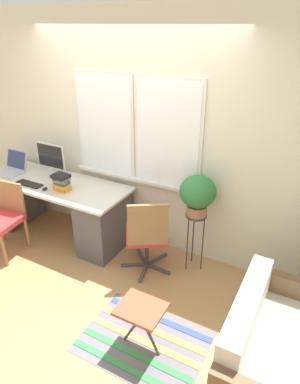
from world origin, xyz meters
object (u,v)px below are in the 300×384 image
(book_stack, at_px, (61,182))
(plant_stand, at_px, (196,223))
(desk_chair_wooden, at_px, (2,216))
(office_chair_swivel, at_px, (147,234))
(folding_stool, at_px, (141,312))
(monitor, at_px, (51,158))
(mouse, at_px, (45,189))
(potted_plant, at_px, (198,193))
(couch_loveseat, at_px, (276,357))
(laptop, at_px, (11,168))
(keyboard, at_px, (29,184))

(book_stack, relative_size, plant_stand, 0.32)
(desk_chair_wooden, relative_size, office_chair_swivel, 0.92)
(folding_stool, bearing_deg, monitor, 148.77)
(mouse, relative_size, office_chair_swivel, 0.08)
(mouse, distance_m, desk_chair_wooden, 0.59)
(desk_chair_wooden, distance_m, office_chair_swivel, 1.75)
(desk_chair_wooden, bearing_deg, potted_plant, 13.16)
(book_stack, bearing_deg, folding_stool, -30.05)
(book_stack, bearing_deg, plant_stand, 10.97)
(mouse, relative_size, potted_plant, 0.16)
(book_stack, xyz_separation_m, potted_plant, (1.57, 0.30, 0.09))
(couch_loveseat, distance_m, folding_stool, 1.07)
(book_stack, xyz_separation_m, plant_stand, (1.57, 0.30, -0.26))
(plant_stand, relative_size, folding_stool, 1.49)
(laptop, bearing_deg, keyboard, -19.52)
(book_stack, bearing_deg, desk_chair_wooden, -139.02)
(desk_chair_wooden, relative_size, potted_plant, 1.92)
(couch_loveseat, bearing_deg, book_stack, 74.94)
(monitor, distance_m, mouse, 0.51)
(mouse, distance_m, folding_stool, 1.99)
(desk_chair_wooden, relative_size, couch_loveseat, 0.70)
(book_stack, bearing_deg, laptop, 173.95)
(laptop, bearing_deg, book_stack, -6.05)
(mouse, xyz_separation_m, book_stack, (0.18, 0.10, 0.09))
(keyboard, height_order, office_chair_swivel, office_chair_swivel)
(mouse, height_order, folding_stool, mouse)
(office_chair_swivel, bearing_deg, book_stack, -32.13)
(desk_chair_wooden, xyz_separation_m, plant_stand, (2.11, 0.78, 0.11))
(potted_plant, bearing_deg, office_chair_swivel, -144.49)
(couch_loveseat, bearing_deg, potted_plant, 46.45)
(desk_chair_wooden, height_order, plant_stand, desk_chair_wooden)
(keyboard, bearing_deg, book_stack, 9.28)
(laptop, bearing_deg, couch_loveseat, -12.71)
(laptop, height_order, mouse, laptop)
(mouse, relative_size, desk_chair_wooden, 0.09)
(couch_loveseat, bearing_deg, monitor, 71.74)
(laptop, height_order, office_chair_swivel, laptop)
(book_stack, height_order, office_chair_swivel, book_stack)
(mouse, height_order, potted_plant, potted_plant)
(keyboard, xyz_separation_m, book_stack, (0.46, 0.08, 0.10))
(laptop, relative_size, mouse, 4.87)
(book_stack, bearing_deg, mouse, -151.74)
(keyboard, xyz_separation_m, mouse, (0.28, -0.02, 0.01))
(keyboard, distance_m, desk_chair_wooden, 0.49)
(book_stack, bearing_deg, couch_loveseat, -15.06)
(book_stack, distance_m, office_chair_swivel, 1.20)
(laptop, distance_m, office_chair_swivel, 2.13)
(monitor, relative_size, plant_stand, 0.62)
(laptop, distance_m, monitor, 0.60)
(keyboard, height_order, plant_stand, keyboard)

